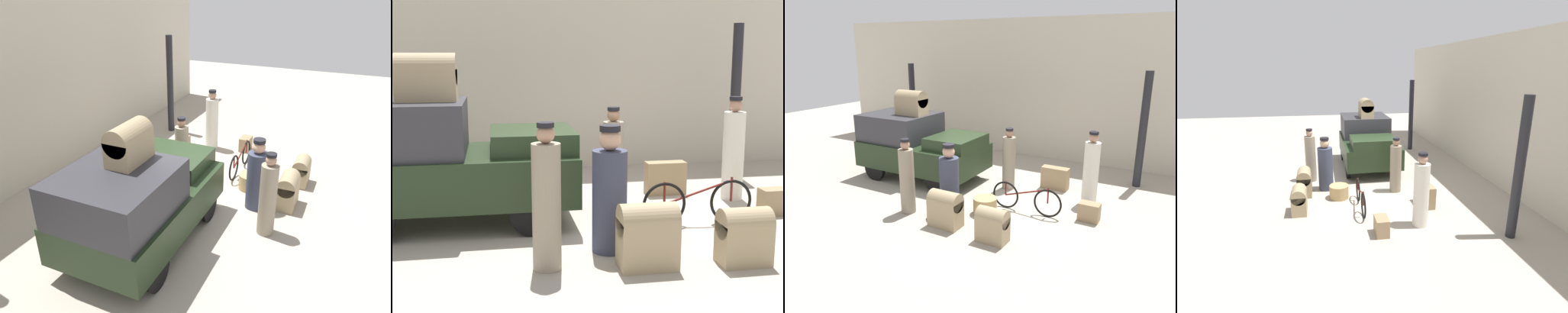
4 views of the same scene
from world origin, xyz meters
The scene contains 16 objects.
ground_plane centered at (0.00, 0.00, 0.00)m, with size 30.00×30.00×0.00m, color #A89E8E.
station_building_facade centered at (0.00, 4.08, 2.25)m, with size 16.00×0.15×4.50m.
canopy_pillar_left centered at (-3.93, 2.64, 1.53)m, with size 0.20×0.20×3.05m.
canopy_pillar_right centered at (3.66, 2.64, 1.53)m, with size 0.20×0.20×3.05m.
truck centered at (-1.90, 0.36, 0.95)m, with size 3.45×1.84×1.79m.
bicycle centered at (1.73, -0.38, 0.33)m, with size 1.67×0.04×0.68m.
wicker_basket centered at (0.94, -0.89, 0.19)m, with size 0.54×0.54×0.37m.
porter_standing_middle centered at (0.22, -1.23, 0.72)m, with size 0.44×0.44×1.60m.
porter_carrying_trunk centered at (0.72, 0.80, 0.75)m, with size 0.33×0.33×1.62m.
porter_with_bicycle centered at (2.83, 0.86, 0.81)m, with size 0.36×0.36×1.76m.
conductor_in_dark_uniform centered at (-0.61, -1.68, 0.79)m, with size 0.33×0.33×1.71m.
trunk_wicker_pale centered at (1.80, 1.37, 0.29)m, with size 0.70×0.28×0.58m.
suitcase_tan_flat centered at (0.54, -1.85, 0.41)m, with size 0.67×0.40×0.78m.
trunk_barrel_dark centered at (1.69, -1.94, 0.36)m, with size 0.59×0.37×0.69m.
suitcase_small_leather centered at (3.08, -0.11, 0.20)m, with size 0.44×0.29×0.40m.
trunk_on_truck_roof centered at (-2.08, 0.36, 2.13)m, with size 0.83×0.46×0.68m.
Camera 3 is at (4.77, -7.81, 3.67)m, focal length 35.00 mm.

